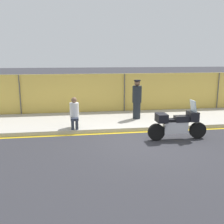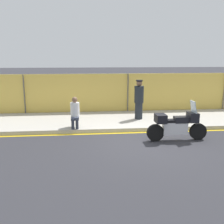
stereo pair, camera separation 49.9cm
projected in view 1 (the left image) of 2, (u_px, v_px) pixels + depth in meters
The scene contains 7 objects.
ground_plane at pixel (150, 142), 9.29m from camera, with size 120.00×120.00×0.00m, color #2D2D33.
sidewalk at pixel (131, 120), 12.22m from camera, with size 38.92×3.36×0.16m.
curb_paint_stripe at pixel (141, 132), 10.53m from camera, with size 38.92×0.18×0.01m.
storefront_fence at pixel (124, 94), 13.73m from camera, with size 36.97×0.17×2.10m.
motorcycle at pixel (177, 124), 9.50m from camera, with size 2.20×0.50×1.44m.
officer_standing at pixel (137, 99), 11.94m from camera, with size 0.42×0.42×1.78m.
person_seated_on_curb at pixel (74, 111), 10.48m from camera, with size 0.37×0.64×1.23m.
Camera 1 is at (-2.65, -8.55, 3.01)m, focal length 42.00 mm.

